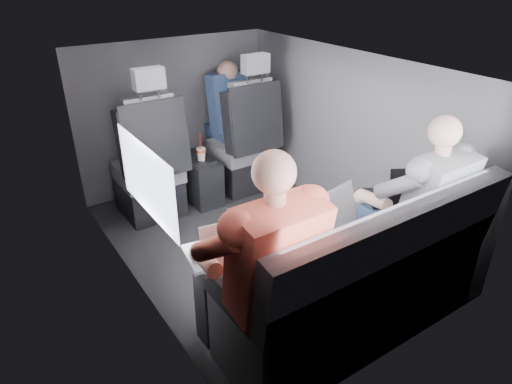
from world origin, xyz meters
TOP-DOWN VIEW (x-y plane):
  - floor at (0.00, 0.00)m, footprint 2.60×2.60m
  - ceiling at (0.00, 0.00)m, footprint 2.60×2.60m
  - panel_left at (-0.90, 0.00)m, footprint 0.02×2.60m
  - panel_right at (0.90, 0.00)m, footprint 0.02×2.60m
  - panel_front at (0.00, 1.30)m, footprint 1.80×0.02m
  - panel_back at (0.00, -1.30)m, footprint 1.80×0.02m
  - side_window at (-0.88, -0.30)m, footprint 0.02×0.75m
  - seatbelt at (0.45, 0.67)m, footprint 0.35×0.11m
  - front_seat_left at (-0.45, 0.84)m, footprint 0.52×0.58m
  - front_seat_right at (0.45, 0.84)m, footprint 0.52×0.58m
  - center_console at (0.00, 0.88)m, footprint 0.24×0.48m
  - rear_bench at (0.00, -1.06)m, footprint 1.60×0.57m
  - soda_cup at (0.00, 0.82)m, footprint 0.08×0.08m
  - laptop_white at (-0.66, -0.75)m, footprint 0.40×0.39m
  - laptop_silver at (-0.06, -0.77)m, footprint 0.42×0.40m
  - laptop_black at (0.56, -0.84)m, footprint 0.44×0.48m
  - passenger_rear_left at (-0.61, -0.97)m, footprint 0.53×0.65m
  - passenger_rear_right at (0.50, -0.97)m, footprint 0.50×0.62m
  - passenger_front_right at (0.45, 1.10)m, footprint 0.37×0.37m

SIDE VIEW (x-z plane):
  - floor at x=0.00m, z-range 0.00..0.00m
  - center_console at x=0.00m, z-range 0.00..0.41m
  - rear_bench at x=0.00m, z-range -0.15..0.77m
  - front_seat_left at x=-0.45m, z-range -0.23..1.03m
  - front_seat_right at x=0.45m, z-range -0.23..1.03m
  - soda_cup at x=0.00m, z-range 0.34..0.58m
  - passenger_rear_right at x=0.50m, z-range 0.02..1.23m
  - laptop_black at x=0.56m, z-range 0.51..0.77m
  - laptop_silver at x=-0.06m, z-range 0.51..0.77m
  - laptop_white at x=-0.66m, z-range 0.50..0.77m
  - passenger_rear_left at x=-0.61m, z-range 0.01..1.28m
  - panel_left at x=-0.90m, z-range 0.00..1.35m
  - panel_right at x=0.90m, z-range 0.00..1.35m
  - panel_front at x=0.00m, z-range 0.00..1.35m
  - panel_back at x=0.00m, z-range 0.00..1.35m
  - passenger_front_right at x=0.45m, z-range 0.39..1.09m
  - seatbelt at x=0.45m, z-range 0.50..1.10m
  - side_window at x=-0.88m, z-range 0.69..1.11m
  - ceiling at x=0.00m, z-range 1.35..1.35m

